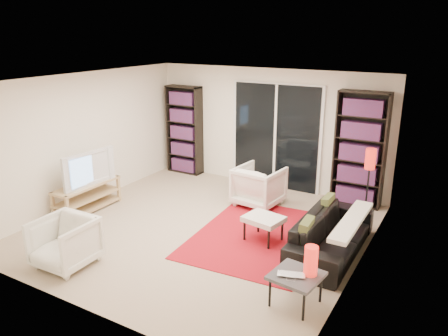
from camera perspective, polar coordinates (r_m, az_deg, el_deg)
The scene contains 20 objects.
floor at distance 7.23m, azimuth -2.93°, elevation -7.90°, with size 5.00×5.00×0.00m, color tan.
wall_back at distance 8.93m, azimuth 5.73°, elevation 5.18°, with size 5.00×0.02×2.40m, color white.
wall_front at distance 5.02m, azimuth -18.92°, elevation -5.80°, with size 5.00×0.02×2.40m, color white.
wall_left at distance 8.39m, azimuth -17.58°, elevation 3.63°, with size 0.02×5.00×2.40m, color white.
wall_right at distance 5.88m, azimuth 17.80°, elevation -2.25°, with size 0.02×5.00×2.40m, color white.
ceiling at distance 6.56m, azimuth -3.27°, elevation 11.36°, with size 5.00×5.00×0.02m, color white.
sliding_door at distance 8.85m, azimuth 6.77°, elevation 4.04°, with size 1.92×0.08×2.16m.
bookshelf_left at distance 9.79m, azimuth -5.20°, elevation 4.96°, with size 0.80×0.30×1.95m.
bookshelf_right at distance 8.23m, azimuth 17.31°, elevation 2.30°, with size 0.90×0.30×2.10m.
tv_stand at distance 8.20m, azimuth -17.39°, elevation -3.54°, with size 0.41×1.29×0.50m.
tv at distance 8.02m, azimuth -17.65°, elevation 0.04°, with size 1.06×0.14×0.61m, color black.
rug at distance 7.00m, azimuth 4.63°, elevation -8.77°, with size 1.88×2.54×0.01m, color #A80F1B.
sofa at distance 6.57m, azimuth 13.86°, elevation -8.40°, with size 1.97×0.77×0.58m, color black.
armchair_back at distance 8.05m, azimuth 4.57°, elevation -2.35°, with size 0.79×0.81×0.74m, color white.
armchair_front at distance 6.42m, azimuth -20.08°, elevation -9.12°, with size 0.73×0.75×0.69m, color white.
ottoman at distance 6.72m, azimuth 5.19°, elevation -6.77°, with size 0.63×0.55×0.40m.
side_table at distance 5.31m, azimuth 9.42°, elevation -13.90°, with size 0.61×0.61×0.40m.
laptop at distance 5.20m, azimuth 8.75°, elevation -13.90°, with size 0.32×0.21×0.03m, color silver.
table_lamp at distance 5.23m, azimuth 11.29°, elevation -11.78°, with size 0.16×0.16×0.36m, color red.
floor_lamp at distance 7.57m, azimuth 18.48°, elevation 0.10°, with size 0.19×0.19×1.26m.
Camera 1 is at (3.58, -5.45, 3.12)m, focal length 35.00 mm.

